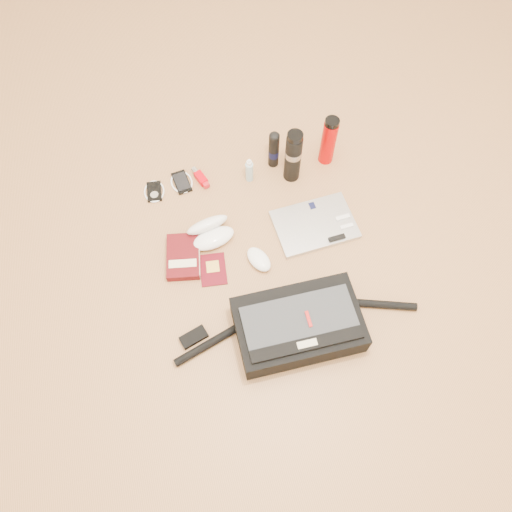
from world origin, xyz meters
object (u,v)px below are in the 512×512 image
object	(u,v)px
laptop	(315,225)
thermos_black	(293,156)
book	(184,257)
thermos_red	(329,141)
messenger_bag	(298,325)

from	to	relation	value
laptop	thermos_black	bearing A→B (deg)	91.75
laptop	thermos_black	distance (m)	0.29
book	thermos_red	bearing A→B (deg)	35.92
laptop	book	xyz separation A→B (m)	(-0.54, -0.00, 0.01)
messenger_bag	laptop	world-z (taller)	messenger_bag
messenger_bag	thermos_red	size ratio (longest dim) A/B	3.79
laptop	thermos_red	size ratio (longest dim) A/B	1.35
book	thermos_red	xyz separation A→B (m)	(0.70, 0.32, 0.10)
messenger_bag	thermos_red	bearing A→B (deg)	65.26
laptop	book	size ratio (longest dim) A/B	1.52
messenger_bag	book	world-z (taller)	messenger_bag
messenger_bag	thermos_black	xyz separation A→B (m)	(0.19, 0.67, 0.07)
messenger_bag	book	xyz separation A→B (m)	(-0.34, 0.40, -0.04)
book	thermos_black	bearing A→B (deg)	38.69
thermos_black	thermos_red	world-z (taller)	thermos_black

